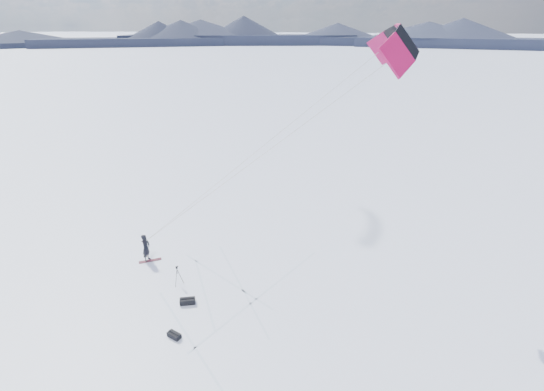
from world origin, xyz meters
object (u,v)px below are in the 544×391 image
at_px(tripod, 177,273).
at_px(snowboard, 150,261).
at_px(snowkiter, 148,260).
at_px(gear_bag_a, 187,301).
at_px(gear_bag_b, 174,335).

bearing_deg(tripod, snowboard, 123.54).
bearing_deg(snowkiter, gear_bag_a, -132.36).
height_order(tripod, gear_bag_a, tripod).
xyz_separation_m(snowkiter, snowboard, (0.20, -0.01, 0.02)).
bearing_deg(snowboard, tripod, -66.33).
xyz_separation_m(gear_bag_a, gear_bag_b, (0.79, -2.45, -0.03)).
bearing_deg(snowkiter, gear_bag_b, -145.23).
height_order(snowboard, tripod, tripod).
xyz_separation_m(snowkiter, tripod, (3.34, -1.48, 0.79)).
xyz_separation_m(snowboard, tripod, (3.14, -1.46, 0.77)).
xyz_separation_m(snowkiter, gear_bag_b, (5.62, -5.27, 0.14)).
relative_size(snowkiter, tripod, 1.52).
bearing_deg(gear_bag_b, tripod, 131.92).
distance_m(snowkiter, snowboard, 0.20).
distance_m(gear_bag_a, gear_bag_b, 2.58).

